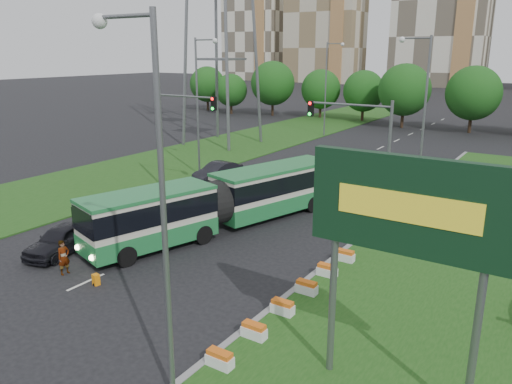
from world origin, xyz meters
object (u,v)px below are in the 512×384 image
Objects in this scene: traffic_mast_median at (365,141)px; shopping_trolley at (96,280)px; articulated_bus at (221,201)px; traffic_mast_left at (175,125)px; car_left_far at (218,172)px; pedestrian at (64,257)px; car_left_near at (61,239)px; billboard at (407,217)px.

traffic_mast_median reaches higher than shopping_trolley.
traffic_mast_left is at bearing 164.49° from articulated_bus.
articulated_bus is (8.26, -5.14, -3.54)m from traffic_mast_left.
articulated_bus is at bearing -45.77° from car_left_far.
pedestrian is (5.73, -14.94, -4.45)m from traffic_mast_left.
articulated_bus reaches higher than car_left_near.
articulated_bus is 10.16m from pedestrian.
articulated_bus is at bearing -138.35° from traffic_mast_median.
pedestrian reaches higher than shopping_trolley.
traffic_mast_left is (-22.63, 15.00, -0.81)m from billboard.
traffic_mast_left is at bearing 128.84° from shopping_trolley.
articulated_bus is at bearing 99.24° from shopping_trolley.
car_left_far is 2.71× the size of pedestrian.
car_left_near is at bearing -129.87° from traffic_mast_median.
billboard is at bearing -35.60° from car_left_far.
traffic_mast_median reaches higher than car_left_far.
traffic_mast_median reaches higher than car_left_near.
shopping_trolley is at bearing -31.56° from car_left_near.
traffic_mast_median reaches higher than articulated_bus.
car_left_far is (-7.50, 9.50, -1.01)m from articulated_bus.
shopping_trolley is (2.31, 0.02, -0.63)m from pedestrian.
pedestrian is at bearing 179.78° from billboard.
car_left_far is at bearing 16.57° from pedestrian.
pedestrian is at bearing -69.02° from traffic_mast_left.
traffic_mast_median is at bearing -7.21° from car_left_far.
car_left_far is at bearing 80.22° from traffic_mast_left.
shopping_trolley is (4.79, -1.65, -0.53)m from car_left_near.
billboard is 14.54× the size of shopping_trolley.
articulated_bus is (-6.90, -6.14, -3.54)m from traffic_mast_median.
traffic_mast_left reaches higher than articulated_bus.
traffic_mast_median is at bearing 58.04° from articulated_bus.
car_left_near is at bearing 171.50° from shopping_trolley.
billboard is 1.71× the size of car_left_near.
car_left_far is at bearing 138.49° from billboard.
pedestrian is (4.98, -19.30, 0.10)m from car_left_far.
pedestrian is at bearing -168.90° from shopping_trolley.
traffic_mast_median is 19.13m from car_left_near.
car_left_near is at bearing 58.11° from pedestrian.
billboard is at bearing -18.08° from articulated_bus.
car_left_far reaches higher than car_left_near.
articulated_bus reaches higher than pedestrian.
billboard reaches higher than pedestrian.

